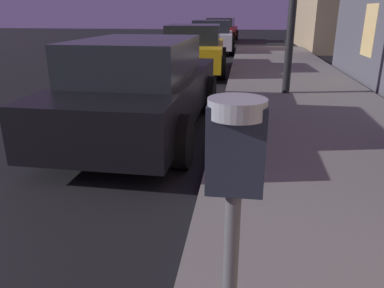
{
  "coord_description": "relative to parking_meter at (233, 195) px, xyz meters",
  "views": [
    {
      "loc": [
        4.37,
        -1.74,
        1.79
      ],
      "look_at": [
        4.06,
        0.56,
        0.97
      ],
      "focal_mm": 34.94,
      "sensor_mm": 36.0,
      "label": 1
    }
  ],
  "objects": [
    {
      "name": "car_yellow_cab",
      "position": [
        -1.51,
        10.5,
        -0.49
      ],
      "size": [
        2.12,
        4.3,
        1.43
      ],
      "color": "gold",
      "rests_on": "ground"
    },
    {
      "name": "car_red",
      "position": [
        -1.51,
        23.37,
        -0.5
      ],
      "size": [
        2.18,
        4.46,
        1.43
      ],
      "color": "maroon",
      "rests_on": "ground"
    },
    {
      "name": "car_white",
      "position": [
        -1.51,
        16.76,
        -0.5
      ],
      "size": [
        2.24,
        4.47,
        1.43
      ],
      "color": "silver",
      "rests_on": "ground"
    },
    {
      "name": "parking_meter",
      "position": [
        0.0,
        0.0,
        0.0
      ],
      "size": [
        0.19,
        0.19,
        1.39
      ],
      "color": "#59595B",
      "rests_on": "sidewalk"
    },
    {
      "name": "car_black",
      "position": [
        -1.51,
        4.34,
        -0.49
      ],
      "size": [
        2.04,
        4.48,
        1.43
      ],
      "color": "black",
      "rests_on": "ground"
    }
  ]
}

